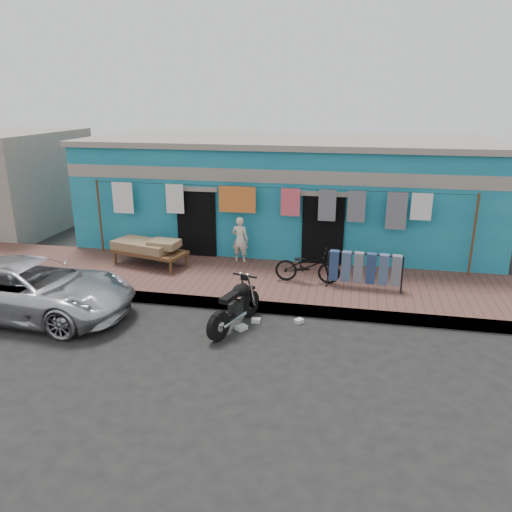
{
  "coord_description": "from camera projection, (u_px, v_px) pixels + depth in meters",
  "views": [
    {
      "loc": [
        2.15,
        -8.4,
        4.57
      ],
      "look_at": [
        0.0,
        2.0,
        1.15
      ],
      "focal_mm": 35.0,
      "sensor_mm": 36.0,
      "label": 1
    }
  ],
  "objects": [
    {
      "name": "bicycle",
      "position": [
        308.0,
        262.0,
        11.99
      ],
      "size": [
        1.56,
        0.56,
        1.01
      ],
      "primitive_type": "imported",
      "rotation": [
        0.0,
        0.0,
        1.58
      ],
      "color": "black",
      "rests_on": "sidewalk"
    },
    {
      "name": "seated_person",
      "position": [
        240.0,
        239.0,
        13.44
      ],
      "size": [
        0.48,
        0.34,
        1.25
      ],
      "primitive_type": "imported",
      "rotation": [
        0.0,
        0.0,
        3.05
      ],
      "color": "beige",
      "rests_on": "sidewalk"
    },
    {
      "name": "litter_b",
      "position": [
        299.0,
        321.0,
        10.5
      ],
      "size": [
        0.21,
        0.22,
        0.09
      ],
      "primitive_type": "cube",
      "rotation": [
        0.0,
        0.0,
        0.89
      ],
      "color": "silver",
      "rests_on": "ground"
    },
    {
      "name": "sidewalk",
      "position": [
        264.0,
        283.0,
        12.4
      ],
      "size": [
        28.0,
        3.0,
        0.25
      ],
      "primitive_type": "cube",
      "color": "brown",
      "rests_on": "ground"
    },
    {
      "name": "motorcycle",
      "position": [
        234.0,
        305.0,
        10.16
      ],
      "size": [
        1.39,
        1.87,
        1.02
      ],
      "primitive_type": null,
      "rotation": [
        0.0,
        0.0,
        -0.28
      ],
      "color": "black",
      "rests_on": "ground"
    },
    {
      "name": "litter_c",
      "position": [
        241.0,
        328.0,
        10.21
      ],
      "size": [
        0.26,
        0.27,
        0.09
      ],
      "primitive_type": "cube",
      "rotation": [
        0.0,
        0.0,
        0.96
      ],
      "color": "silver",
      "rests_on": "ground"
    },
    {
      "name": "building",
      "position": [
        288.0,
        192.0,
        15.64
      ],
      "size": [
        12.2,
        5.2,
        3.36
      ],
      "color": "#18708B",
      "rests_on": "ground"
    },
    {
      "name": "car",
      "position": [
        32.0,
        288.0,
        10.71
      ],
      "size": [
        4.53,
        2.12,
        1.27
      ],
      "primitive_type": "imported",
      "rotation": [
        0.0,
        0.0,
        1.55
      ],
      "color": "silver",
      "rests_on": "ground"
    },
    {
      "name": "jeans_rack",
      "position": [
        365.0,
        270.0,
        11.69
      ],
      "size": [
        1.85,
        0.59,
        0.86
      ],
      "primitive_type": null,
      "rotation": [
        0.0,
        0.0,
        -0.06
      ],
      "color": "black",
      "rests_on": "sidewalk"
    },
    {
      "name": "litter_a",
      "position": [
        256.0,
        320.0,
        10.54
      ],
      "size": [
        0.2,
        0.17,
        0.08
      ],
      "primitive_type": "cube",
      "rotation": [
        0.0,
        0.0,
        0.12
      ],
      "color": "silver",
      "rests_on": "ground"
    },
    {
      "name": "ground",
      "position": [
        235.0,
        344.0,
        9.64
      ],
      "size": [
        80.0,
        80.0,
        0.0
      ],
      "primitive_type": "plane",
      "color": "black",
      "rests_on": "ground"
    },
    {
      "name": "clothesline",
      "position": [
        275.0,
        207.0,
        13.04
      ],
      "size": [
        10.06,
        0.06,
        2.1
      ],
      "color": "brown",
      "rests_on": "sidewalk"
    },
    {
      "name": "curb",
      "position": [
        252.0,
        306.0,
        11.05
      ],
      "size": [
        28.0,
        0.1,
        0.25
      ],
      "primitive_type": "cube",
      "color": "gray",
      "rests_on": "ground"
    },
    {
      "name": "charpoy",
      "position": [
        150.0,
        253.0,
        13.25
      ],
      "size": [
        2.5,
        1.94,
        0.69
      ],
      "primitive_type": null,
      "rotation": [
        0.0,
        0.0,
        -0.25
      ],
      "color": "brown",
      "rests_on": "sidewalk"
    }
  ]
}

